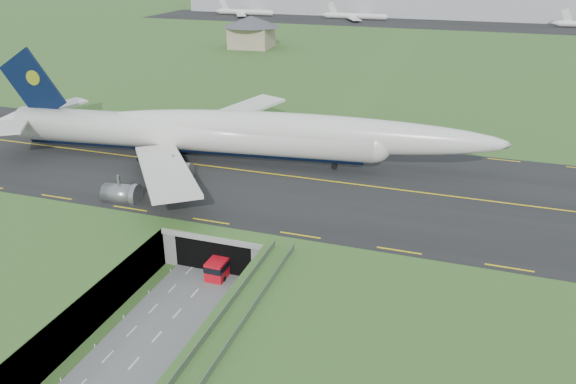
% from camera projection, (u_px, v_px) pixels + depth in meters
% --- Properties ---
extents(ground, '(900.00, 900.00, 0.00)m').
position_uv_depth(ground, '(188.00, 302.00, 75.31)').
color(ground, '#396126').
rests_on(ground, ground).
extents(airfield_deck, '(800.00, 800.00, 6.00)m').
position_uv_depth(airfield_deck, '(186.00, 283.00, 74.12)').
color(airfield_deck, gray).
rests_on(airfield_deck, ground).
extents(trench_road, '(12.00, 75.00, 0.20)m').
position_uv_depth(trench_road, '(159.00, 335.00, 68.75)').
color(trench_road, slate).
rests_on(trench_road, ground).
extents(taxiway, '(800.00, 44.00, 0.18)m').
position_uv_depth(taxiway, '(272.00, 174.00, 101.58)').
color(taxiway, black).
rests_on(taxiway, airfield_deck).
extents(tunnel_portal, '(17.00, 22.30, 6.00)m').
position_uv_depth(tunnel_portal, '(237.00, 227.00, 88.51)').
color(tunnel_portal, gray).
rests_on(tunnel_portal, ground).
extents(jumbo_jet, '(100.30, 63.11, 21.03)m').
position_uv_depth(jumbo_jet, '(225.00, 134.00, 105.44)').
color(jumbo_jet, silver).
rests_on(jumbo_jet, ground).
extents(shuttle_tram, '(2.75, 7.06, 2.89)m').
position_uv_depth(shuttle_tram, '(223.00, 263.00, 81.60)').
color(shuttle_tram, red).
rests_on(shuttle_tram, ground).
extents(service_building, '(25.13, 25.13, 12.75)m').
position_uv_depth(service_building, '(251.00, 29.00, 229.01)').
color(service_building, tan).
rests_on(service_building, ground).
extents(cargo_terminal, '(320.00, 67.00, 15.60)m').
position_uv_depth(cargo_terminal, '(427.00, 4.00, 330.14)').
color(cargo_terminal, '#B2B2B2').
rests_on(cargo_terminal, ground).
extents(distant_hills, '(700.00, 91.00, 60.00)m').
position_uv_depth(distant_hills, '(527.00, 16.00, 431.96)').
color(distant_hills, slate).
rests_on(distant_hills, ground).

